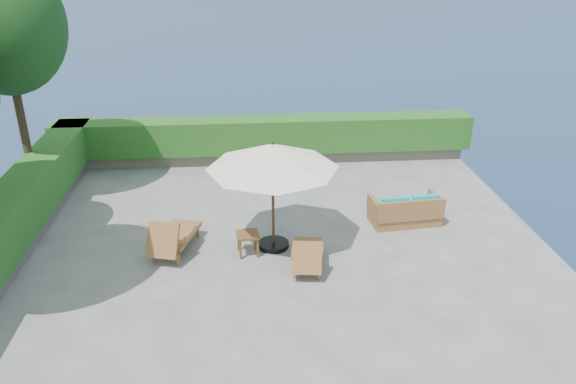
{
  "coord_description": "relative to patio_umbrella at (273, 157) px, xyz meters",
  "views": [
    {
      "loc": [
        -0.61,
        -10.42,
        6.15
      ],
      "look_at": [
        0.3,
        0.8,
        1.1
      ],
      "focal_mm": 35.0,
      "sensor_mm": 36.0,
      "label": 1
    }
  ],
  "objects": [
    {
      "name": "ocean",
      "position": [
        0.06,
        -0.34,
        -5.1
      ],
      "size": [
        600.0,
        600.0,
        0.0
      ],
      "primitive_type": "plane",
      "color": "#162946",
      "rests_on": "ground"
    },
    {
      "name": "wicker_loveseat",
      "position": [
        3.18,
        0.87,
        -1.79
      ],
      "size": [
        1.71,
        0.99,
        0.8
      ],
      "rotation": [
        0.0,
        0.0,
        0.1
      ],
      "color": "#915F34",
      "rests_on": "ground"
    },
    {
      "name": "foundation",
      "position": [
        0.06,
        -0.34,
        -3.65
      ],
      "size": [
        12.0,
        12.0,
        3.0
      ],
      "primitive_type": "cube",
      "color": "#554E43",
      "rests_on": "ocean"
    },
    {
      "name": "ground",
      "position": [
        0.06,
        -0.34,
        -2.1
      ],
      "size": [
        12.0,
        12.0,
        0.0
      ],
      "primitive_type": "plane",
      "color": "gray",
      "rests_on": "ground"
    },
    {
      "name": "lounge_right",
      "position": [
        0.64,
        -0.94,
        -1.76
      ],
      "size": [
        0.76,
        1.48,
        0.81
      ],
      "rotation": [
        0.0,
        0.0,
        -0.13
      ],
      "color": "#915F34",
      "rests_on": "ground"
    },
    {
      "name": "lounge_left",
      "position": [
        -2.16,
        -0.08,
        -1.72
      ],
      "size": [
        1.08,
        1.72,
        0.93
      ],
      "rotation": [
        0.0,
        0.0,
        -0.28
      ],
      "color": "#915F34",
      "rests_on": "ground"
    },
    {
      "name": "planter_wall_far",
      "position": [
        0.06,
        5.26,
        -1.92
      ],
      "size": [
        12.0,
        0.6,
        0.36
      ],
      "primitive_type": "cube",
      "color": "#676052",
      "rests_on": "ground"
    },
    {
      "name": "planter_wall_left",
      "position": [
        -5.54,
        -0.34,
        -1.92
      ],
      "size": [
        0.6,
        12.0,
        0.36
      ],
      "primitive_type": "cube",
      "color": "#676052",
      "rests_on": "ground"
    },
    {
      "name": "side_table",
      "position": [
        -0.56,
        -0.27,
        -1.7
      ],
      "size": [
        0.52,
        0.52,
        0.5
      ],
      "rotation": [
        0.0,
        0.0,
        0.12
      ],
      "color": "brown",
      "rests_on": "ground"
    },
    {
      "name": "tree_far",
      "position": [
        -5.94,
        2.86,
        2.3
      ],
      "size": [
        2.8,
        2.8,
        6.03
      ],
      "color": "#3B2A16",
      "rests_on": "ground"
    },
    {
      "name": "patio_umbrella",
      "position": [
        0.0,
        0.0,
        0.0
      ],
      "size": [
        2.8,
        2.8,
        2.49
      ],
      "rotation": [
        0.0,
        0.0,
        -0.0
      ],
      "color": "black",
      "rests_on": "ground"
    },
    {
      "name": "hedge_far",
      "position": [
        0.06,
        5.26,
        -1.25
      ],
      "size": [
        12.4,
        0.9,
        1.0
      ],
      "primitive_type": "cube",
      "color": "#1C4614",
      "rests_on": "planter_wall_far"
    }
  ]
}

